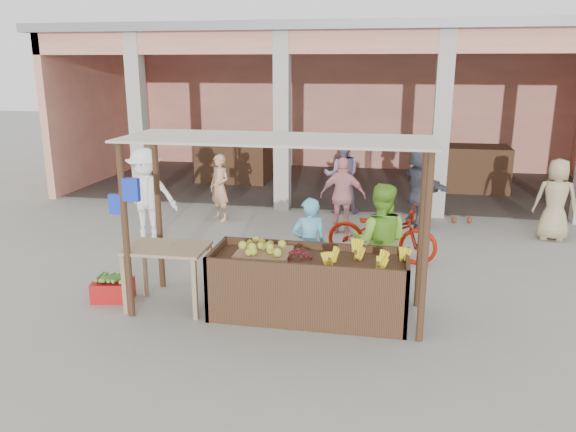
% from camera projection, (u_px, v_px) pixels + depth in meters
% --- Properties ---
extents(ground, '(60.00, 60.00, 0.00)m').
position_uv_depth(ground, '(272.00, 312.00, 7.69)').
color(ground, gray).
rests_on(ground, ground).
extents(market_building, '(14.40, 6.40, 4.20)m').
position_uv_depth(market_building, '(343.00, 86.00, 15.43)').
color(market_building, '#EE9A7C').
rests_on(market_building, ground).
extents(fruit_stall, '(2.60, 0.95, 0.80)m').
position_uv_depth(fruit_stall, '(309.00, 288.00, 7.49)').
color(fruit_stall, '#4C311E').
rests_on(fruit_stall, ground).
extents(stall_awning, '(4.09, 1.35, 2.39)m').
position_uv_depth(stall_awning, '(271.00, 169.00, 7.23)').
color(stall_awning, '#4C311E').
rests_on(stall_awning, ground).
extents(banana_heap, '(1.05, 0.57, 0.19)m').
position_uv_depth(banana_heap, '(364.00, 258.00, 7.18)').
color(banana_heap, yellow).
rests_on(banana_heap, fruit_stall).
extents(melon_tray, '(0.72, 0.63, 0.19)m').
position_uv_depth(melon_tray, '(264.00, 249.00, 7.53)').
color(melon_tray, '#92694B').
rests_on(melon_tray, fruit_stall).
extents(berry_heap, '(0.40, 0.33, 0.13)m').
position_uv_depth(berry_heap, '(298.00, 254.00, 7.43)').
color(berry_heap, maroon).
rests_on(berry_heap, fruit_stall).
extents(side_table, '(1.11, 0.76, 0.89)m').
position_uv_depth(side_table, '(167.00, 257.00, 7.68)').
color(side_table, tan).
rests_on(side_table, ground).
extents(papaya_pile, '(0.63, 0.36, 0.18)m').
position_uv_depth(papaya_pile, '(166.00, 240.00, 7.62)').
color(papaya_pile, '#52872C').
rests_on(papaya_pile, side_table).
extents(red_crate, '(0.62, 0.50, 0.29)m').
position_uv_depth(red_crate, '(113.00, 290.00, 8.08)').
color(red_crate, '#B11312').
rests_on(red_crate, ground).
extents(plantain_bundle, '(0.44, 0.30, 0.09)m').
position_uv_depth(plantain_bundle, '(112.00, 278.00, 8.03)').
color(plantain_bundle, '#4E8932').
rests_on(plantain_bundle, red_crate).
extents(produce_sacks, '(0.73, 0.45, 0.56)m').
position_uv_depth(produce_sacks, '(462.00, 211.00, 11.93)').
color(produce_sacks, maroon).
rests_on(produce_sacks, ground).
extents(vendor_blue, '(0.69, 0.59, 1.54)m').
position_uv_depth(vendor_blue, '(309.00, 242.00, 8.21)').
color(vendor_blue, '#60BCE1').
rests_on(vendor_blue, ground).
extents(vendor_green, '(0.88, 0.53, 1.78)m').
position_uv_depth(vendor_green, '(380.00, 239.00, 7.98)').
color(vendor_green, '#79BF33').
rests_on(vendor_green, ground).
extents(motorcycle, '(0.99, 2.06, 1.03)m').
position_uv_depth(motorcycle, '(382.00, 232.00, 9.61)').
color(motorcycle, '#911404').
rests_on(motorcycle, ground).
extents(shopper_a, '(1.38, 1.05, 1.93)m').
position_uv_depth(shopper_a, '(146.00, 191.00, 10.60)').
color(shopper_a, white).
rests_on(shopper_a, ground).
extents(shopper_b, '(0.97, 0.52, 1.64)m').
position_uv_depth(shopper_b, '(343.00, 193.00, 11.08)').
color(shopper_b, pink).
rests_on(shopper_b, ground).
extents(shopper_c, '(0.89, 0.61, 1.75)m').
position_uv_depth(shopper_c, '(556.00, 195.00, 10.67)').
color(shopper_c, tan).
rests_on(shopper_c, ground).
extents(shopper_d, '(1.30, 1.84, 1.84)m').
position_uv_depth(shopper_d, '(420.00, 183.00, 11.52)').
color(shopper_d, '#444450').
rests_on(shopper_d, ground).
extents(shopper_e, '(0.70, 0.65, 1.50)m').
position_uv_depth(shopper_e, '(220.00, 186.00, 12.06)').
color(shopper_e, tan).
rests_on(shopper_e, ground).
extents(shopper_f, '(0.98, 0.65, 1.88)m').
position_uv_depth(shopper_f, '(342.00, 172.00, 12.65)').
color(shopper_f, gray).
rests_on(shopper_f, ground).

